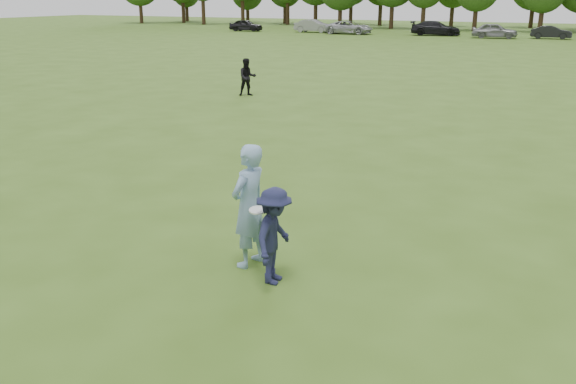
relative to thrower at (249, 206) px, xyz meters
name	(u,v)px	position (x,y,z in m)	size (l,w,h in m)	color
ground	(325,268)	(1.22, 0.38, -1.04)	(200.00, 200.00, 0.00)	#375317
thrower	(249,206)	(0.00, 0.00, 0.00)	(0.76, 0.50, 2.09)	#7FA0C4
defender	(274,236)	(0.67, -0.41, -0.26)	(1.01, 0.58, 1.56)	#1B1E3D
player_far_a	(247,77)	(-8.81, 15.85, -0.22)	(0.80, 0.63, 1.65)	black
car_a	(246,25)	(-33.64, 60.31, -0.34)	(1.67, 4.14, 1.41)	black
car_b	(314,26)	(-24.98, 61.41, -0.29)	(1.61, 4.60, 1.52)	gray
car_c	(349,27)	(-20.02, 60.23, -0.30)	(2.48, 5.37, 1.49)	#A6A7AB
car_d	(436,28)	(-10.46, 61.88, -0.26)	(2.21, 5.42, 1.57)	black
car_e	(495,31)	(-3.91, 60.05, -0.27)	(1.84, 4.57, 1.56)	slate
car_f	(551,32)	(1.49, 61.53, -0.39)	(1.39, 3.98, 1.31)	black
disc_in_play	(257,210)	(0.32, -0.30, 0.07)	(0.31, 0.31, 0.08)	white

